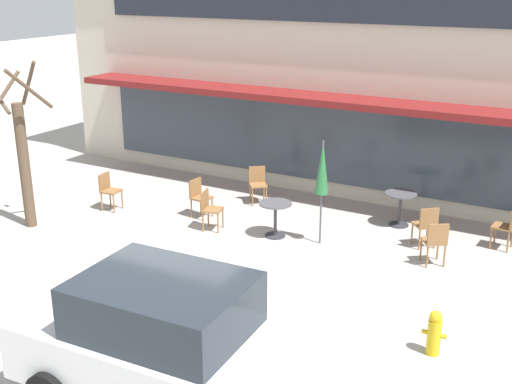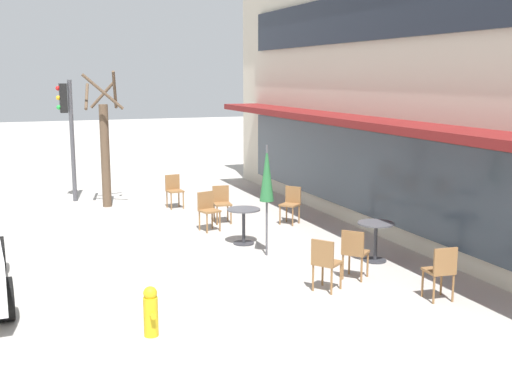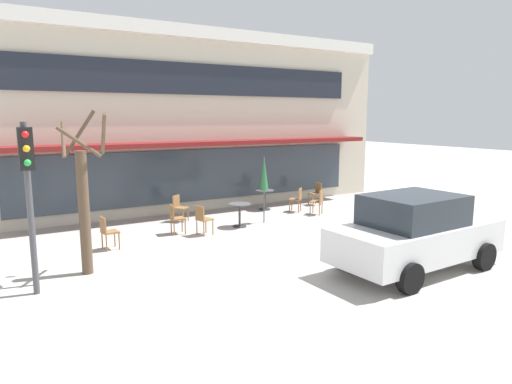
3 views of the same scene
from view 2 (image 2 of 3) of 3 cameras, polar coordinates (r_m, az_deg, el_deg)
ground_plane at (r=12.94m, az=-13.59°, el=-5.75°), size 80.00×80.00×0.00m
cafe_table_near_wall at (r=12.47m, az=10.59°, el=-3.79°), size 0.70×0.70×0.76m
cafe_table_streetside at (r=13.51m, az=-1.11°, el=-2.51°), size 0.70×0.70×0.76m
patio_umbrella_green_folded at (r=12.44m, az=0.97°, el=1.59°), size 0.28×0.28×2.20m
cafe_chair_0 at (r=17.35m, az=-7.31°, el=0.31°), size 0.44×0.44×0.89m
cafe_chair_1 at (r=10.55m, az=16.14°, el=-6.58°), size 0.44×0.44×0.89m
cafe_chair_2 at (r=14.74m, az=-4.31°, el=-1.42°), size 0.48×0.48×0.89m
cafe_chair_3 at (r=15.50m, az=-3.07°, el=-0.82°), size 0.44×0.44×0.89m
cafe_chair_4 at (r=10.63m, az=6.17°, el=-6.09°), size 0.56×0.56×0.89m
cafe_chair_5 at (r=15.40m, az=3.14°, el=-0.89°), size 0.56×0.56×0.89m
cafe_chair_6 at (r=11.31m, az=8.73°, el=-5.14°), size 0.56×0.56×0.89m
street_tree at (r=17.67m, az=-13.29°, el=3.94°), size 1.11×1.04×3.64m
traffic_light_pole at (r=18.64m, az=-16.41°, el=6.15°), size 0.26×0.44×3.40m
fire_hydrant at (r=9.00m, az=-9.34°, el=-10.41°), size 0.36×0.20×0.71m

